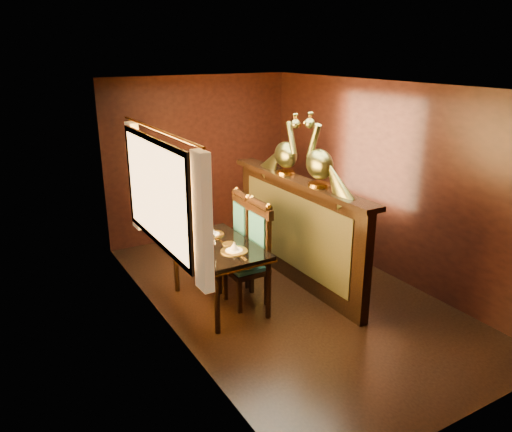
{
  "coord_description": "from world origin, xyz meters",
  "views": [
    {
      "loc": [
        -3.11,
        -4.52,
        2.88
      ],
      "look_at": [
        -0.34,
        0.19,
        1.03
      ],
      "focal_mm": 35.0,
      "sensor_mm": 36.0,
      "label": 1
    }
  ],
  "objects_px": {
    "peacock_left": "(320,151)",
    "peacock_right": "(286,143)",
    "chair_left": "(254,250)",
    "dining_table": "(219,250)",
    "chair_right": "(237,237)"
  },
  "relations": [
    {
      "from": "chair_left",
      "to": "chair_right",
      "type": "distance_m",
      "value": 0.5
    },
    {
      "from": "peacock_right",
      "to": "peacock_left",
      "type": "bearing_deg",
      "value": -90.0
    },
    {
      "from": "dining_table",
      "to": "peacock_right",
      "type": "relative_size",
      "value": 1.63
    },
    {
      "from": "chair_left",
      "to": "peacock_right",
      "type": "bearing_deg",
      "value": 32.97
    },
    {
      "from": "peacock_left",
      "to": "peacock_right",
      "type": "distance_m",
      "value": 0.69
    },
    {
      "from": "chair_left",
      "to": "peacock_left",
      "type": "bearing_deg",
      "value": -16.05
    },
    {
      "from": "peacock_right",
      "to": "chair_left",
      "type": "bearing_deg",
      "value": -147.23
    },
    {
      "from": "chair_left",
      "to": "chair_right",
      "type": "bearing_deg",
      "value": 85.97
    },
    {
      "from": "dining_table",
      "to": "chair_right",
      "type": "height_order",
      "value": "chair_right"
    },
    {
      "from": "chair_right",
      "to": "peacock_right",
      "type": "height_order",
      "value": "peacock_right"
    },
    {
      "from": "chair_left",
      "to": "dining_table",
      "type": "bearing_deg",
      "value": 161.69
    },
    {
      "from": "chair_left",
      "to": "peacock_left",
      "type": "xyz_separation_m",
      "value": [
        0.74,
        -0.21,
        1.12
      ]
    },
    {
      "from": "chair_right",
      "to": "peacock_right",
      "type": "distance_m",
      "value": 1.31
    },
    {
      "from": "dining_table",
      "to": "peacock_right",
      "type": "distance_m",
      "value": 1.59
    },
    {
      "from": "chair_left",
      "to": "peacock_right",
      "type": "xyz_separation_m",
      "value": [
        0.74,
        0.47,
        1.1
      ]
    }
  ]
}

